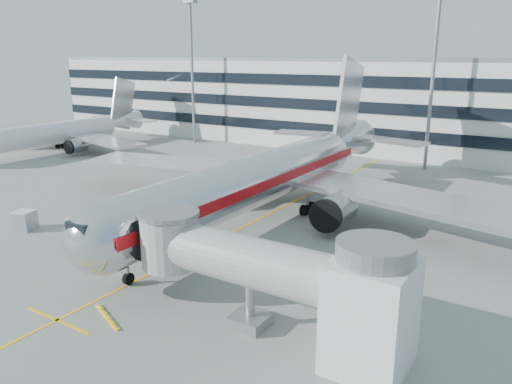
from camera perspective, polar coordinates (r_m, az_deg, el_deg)
The scene contains 15 objects.
ground at distance 43.04m, azimuth -6.55°, elevation -6.53°, with size 180.00×180.00×0.00m, color gray.
lead_in_line at distance 50.67m, azimuth 0.58°, elevation -3.02°, with size 0.25×70.00×0.01m, color yellow.
stop_bar at distance 34.44m, azimuth -21.78°, elevation -13.44°, with size 6.00×0.25×0.01m, color yellow.
main_jet at distance 50.93m, azimuth 1.62°, elevation 2.02°, with size 50.95×48.70×16.06m.
jet_bridge at distance 29.02m, azimuth 2.12°, elevation -9.27°, with size 17.80×4.50×7.00m.
terminal at distance 92.68m, azimuth 16.77°, elevation 9.64°, with size 150.00×24.25×15.60m.
light_mast_west at distance 94.65m, azimuth -7.34°, elevation 14.55°, with size 2.40×1.20×25.45m.
light_mast_centre at distance 74.86m, azimuth 19.68°, elevation 13.64°, with size 2.40×1.20×25.45m.
second_jet at distance 92.70m, azimuth -21.59°, elevation 6.33°, with size 38.21×36.52×12.04m.
belt_loader at distance 50.80m, azimuth -10.72°, elevation -2.52°, with size 4.55×3.15×2.16m.
baggage_tug at distance 46.80m, azimuth -18.02°, elevation -4.11°, with size 3.09×2.06×2.26m.
cargo_container_left at distance 51.99m, azimuth -24.96°, elevation -2.95°, with size 2.18×2.18×1.84m.
cargo_container_right at distance 52.85m, azimuth -15.77°, elevation -1.77°, with size 2.24×2.24×1.88m.
cargo_container_front at distance 49.34m, azimuth -19.91°, elevation -3.58°, with size 1.73×1.73×1.48m.
ramp_worker at distance 49.28m, azimuth -18.84°, elevation -3.33°, with size 0.65×0.42×1.77m, color #C1F019.
Camera 1 is at (25.50, -30.78, 15.94)m, focal length 35.00 mm.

